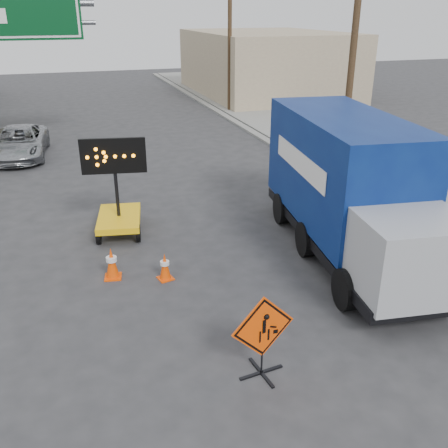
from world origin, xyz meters
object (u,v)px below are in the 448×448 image
construction_sign (263,334)px  box_truck (348,196)px  arrow_board (119,212)px  pickup_truck (19,142)px

construction_sign → box_truck: (4.02, 3.93, 0.79)m
arrow_board → pickup_truck: (-3.15, 9.74, 0.03)m
construction_sign → pickup_truck: construction_sign is taller
construction_sign → box_truck: box_truck is taller
arrow_board → box_truck: 6.60m
construction_sign → arrow_board: arrow_board is taller
construction_sign → pickup_truck: (-4.77, 16.95, -0.20)m
pickup_truck → construction_sign: bearing=-69.7°
pickup_truck → box_truck: (8.79, -13.02, 0.99)m
arrow_board → box_truck: size_ratio=0.36×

